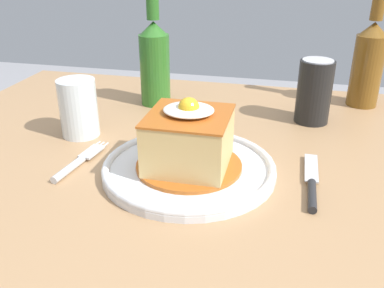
# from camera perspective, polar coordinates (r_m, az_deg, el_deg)

# --- Properties ---
(dining_table) EXTENTS (1.22, 0.83, 0.75)m
(dining_table) POSITION_cam_1_polar(r_m,az_deg,el_deg) (0.76, 6.37, -10.17)
(dining_table) COLOR #A87F56
(dining_table) RESTS_ON ground_plane
(main_plate) EXTENTS (0.27, 0.27, 0.02)m
(main_plate) POSITION_cam_1_polar(r_m,az_deg,el_deg) (0.66, -0.40, -3.18)
(main_plate) COLOR white
(main_plate) RESTS_ON dining_table
(sandwich_meal) EXTENTS (0.16, 0.16, 0.11)m
(sandwich_meal) POSITION_cam_1_polar(r_m,az_deg,el_deg) (0.63, -0.42, 0.44)
(sandwich_meal) COLOR #B75B1E
(sandwich_meal) RESTS_ON main_plate
(fork) EXTENTS (0.03, 0.14, 0.01)m
(fork) POSITION_cam_1_polar(r_m,az_deg,el_deg) (0.70, -15.20, -2.49)
(fork) COLOR silver
(fork) RESTS_ON dining_table
(knife) EXTENTS (0.02, 0.17, 0.01)m
(knife) POSITION_cam_1_polar(r_m,az_deg,el_deg) (0.64, 15.74, -5.56)
(knife) COLOR #262628
(knife) RESTS_ON dining_table
(soda_can) EXTENTS (0.07, 0.07, 0.12)m
(soda_can) POSITION_cam_1_polar(r_m,az_deg,el_deg) (0.86, 16.04, 6.76)
(soda_can) COLOR black
(soda_can) RESTS_ON dining_table
(beer_bottle_green) EXTENTS (0.06, 0.06, 0.27)m
(beer_bottle_green) POSITION_cam_1_polar(r_m,az_deg,el_deg) (0.92, -5.03, 11.30)
(beer_bottle_green) COLOR #2D6B23
(beer_bottle_green) RESTS_ON dining_table
(beer_bottle_amber) EXTENTS (0.06, 0.06, 0.27)m
(beer_bottle_amber) POSITION_cam_1_polar(r_m,az_deg,el_deg) (0.98, 22.56, 10.36)
(beer_bottle_amber) COLOR brown
(beer_bottle_amber) RESTS_ON dining_table
(drinking_glass) EXTENTS (0.07, 0.07, 0.10)m
(drinking_glass) POSITION_cam_1_polar(r_m,az_deg,el_deg) (0.80, -14.89, 4.19)
(drinking_glass) COLOR #3F2314
(drinking_glass) RESTS_ON dining_table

